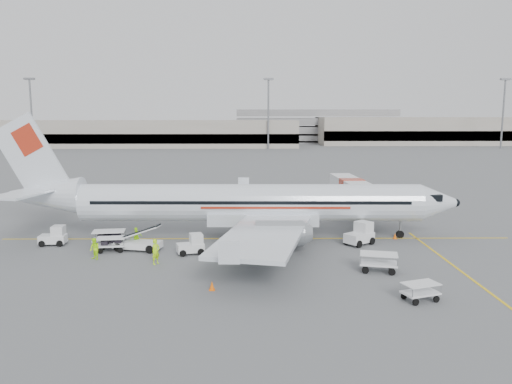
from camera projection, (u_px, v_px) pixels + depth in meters
ground at (256, 239)px, 43.36m from camera, size 360.00×360.00×0.00m
stripe_lead at (256, 239)px, 43.36m from camera, size 44.00×0.20×0.01m
stripe_cross at (453, 265)px, 35.58m from camera, size 0.20×20.00×0.01m
terminal_west at (136, 134)px, 170.80m from camera, size 110.00×22.00×9.00m
terminal_east at (439, 131)px, 186.56m from camera, size 90.00×26.00×10.00m
parking_garage at (314, 125)px, 200.67m from camera, size 62.00×24.00×14.00m
treeline at (252, 133)px, 215.87m from camera, size 300.00×3.00×6.00m
mast_west at (32, 114)px, 157.68m from camera, size 3.20×1.20×22.00m
mast_center at (268, 114)px, 158.37m from camera, size 3.20×1.20×22.00m
mast_east at (503, 114)px, 159.05m from camera, size 3.20×1.20×22.00m
aircraft at (251, 178)px, 42.83m from camera, size 38.99×30.75×10.64m
jet_bridge at (351, 199)px, 51.88m from camera, size 3.67×15.70×4.09m
belt_loader at (137, 234)px, 39.47m from camera, size 5.20×2.83×2.67m
tug_fore at (359, 234)px, 41.23m from camera, size 2.76×2.59×1.87m
tug_mid at (190, 244)px, 38.44m from camera, size 2.28×1.71×1.57m
tug_aft at (53, 235)px, 41.11m from camera, size 2.15×1.31×1.61m
cart_loaded_a at (111, 244)px, 39.20m from camera, size 2.32×1.55×1.13m
cart_loaded_b at (109, 238)px, 40.72m from camera, size 2.73×1.84×1.33m
cart_empty_a at (420, 292)px, 28.73m from camera, size 2.34×1.84×1.07m
cart_empty_b at (379, 262)px, 34.09m from camera, size 2.76×1.99×1.30m
cone_nose at (395, 236)px, 43.27m from camera, size 0.32×0.32×0.53m
cone_port at (281, 206)px, 57.44m from camera, size 0.35×0.35×0.57m
cone_stbd at (212, 285)px, 30.53m from camera, size 0.36×0.36×0.58m
crew_a at (156, 252)px, 35.82m from camera, size 0.76×0.80×1.83m
crew_b at (95, 249)px, 36.92m from camera, size 1.00×0.97×1.63m
crew_c at (228, 250)px, 36.68m from camera, size 1.00×1.20×1.61m
crew_d at (136, 238)px, 40.24m from camera, size 1.04×0.92×1.68m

